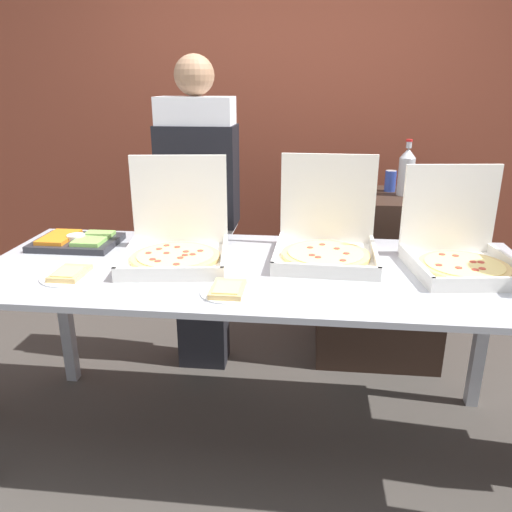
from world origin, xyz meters
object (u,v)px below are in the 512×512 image
at_px(pizza_box_near_right, 177,242).
at_px(paper_plate_front_left, 70,274).
at_px(soda_bottle, 406,171).
at_px(soda_can_silver, 341,185).
at_px(person_server_vest, 199,203).
at_px(paper_plate_front_right, 228,290).
at_px(veggie_tray, 77,241).
at_px(pizza_box_far_left, 326,240).
at_px(pizza_box_far_right, 460,252).
at_px(soda_can_colored, 390,181).

distance_m(pizza_box_near_right, paper_plate_front_left, 0.46).
distance_m(soda_bottle, soda_can_silver, 0.38).
height_order(paper_plate_front_left, person_server_vest, person_server_vest).
bearing_deg(paper_plate_front_left, pizza_box_near_right, 34.75).
distance_m(paper_plate_front_right, veggie_tray, 0.95).
height_order(pizza_box_near_right, soda_bottle, soda_bottle).
bearing_deg(pizza_box_far_left, paper_plate_front_left, -159.01).
xyz_separation_m(veggie_tray, soda_can_silver, (1.28, 0.69, 0.17)).
bearing_deg(pizza_box_far_left, soda_can_silver, 84.02).
height_order(paper_plate_front_right, soda_bottle, soda_bottle).
distance_m(pizza_box_far_right, paper_plate_front_right, 0.99).
bearing_deg(pizza_box_far_right, soda_can_silver, 111.61).
bearing_deg(soda_bottle, pizza_box_far_left, -120.79).
relative_size(soda_can_colored, person_server_vest, 0.07).
bearing_deg(pizza_box_far_right, pizza_box_near_right, 173.20).
bearing_deg(soda_can_colored, pizza_box_near_right, -136.95).
height_order(pizza_box_far_right, person_server_vest, person_server_vest).
bearing_deg(pizza_box_far_left, pizza_box_far_right, -7.51).
xyz_separation_m(pizza_box_far_left, soda_bottle, (0.46, 0.78, 0.19)).
height_order(pizza_box_far_right, paper_plate_front_left, pizza_box_far_right).
xyz_separation_m(pizza_box_far_left, pizza_box_far_right, (0.55, -0.09, -0.00)).
height_order(pizza_box_far_right, soda_can_colored, pizza_box_far_right).
xyz_separation_m(veggie_tray, soda_bottle, (1.65, 0.74, 0.24)).
relative_size(paper_plate_front_right, soda_can_silver, 1.67).
bearing_deg(soda_can_silver, soda_can_colored, 26.69).
height_order(soda_bottle, person_server_vest, person_server_vest).
relative_size(paper_plate_front_right, soda_can_colored, 1.67).
bearing_deg(person_server_vest, soda_bottle, -168.13).
xyz_separation_m(pizza_box_near_right, pizza_box_far_right, (1.21, 0.01, -0.00)).
xyz_separation_m(pizza_box_near_right, paper_plate_front_right, (0.28, -0.35, -0.06)).
xyz_separation_m(paper_plate_front_right, person_server_vest, (-0.32, 0.99, 0.10)).
relative_size(paper_plate_front_right, veggie_tray, 0.54).
height_order(pizza_box_near_right, soda_can_silver, pizza_box_near_right).
distance_m(pizza_box_far_right, paper_plate_front_left, 1.60).
distance_m(soda_can_silver, person_server_vest, 0.82).
xyz_separation_m(pizza_box_far_left, person_server_vest, (-0.69, 0.54, 0.03)).
distance_m(paper_plate_front_right, soda_can_colored, 1.55).
xyz_separation_m(soda_bottle, soda_can_colored, (-0.07, 0.10, -0.08)).
distance_m(paper_plate_front_left, person_server_vest, 0.96).
bearing_deg(soda_can_silver, pizza_box_far_left, -97.69).
height_order(pizza_box_far_left, veggie_tray, pizza_box_far_left).
height_order(pizza_box_near_right, pizza_box_far_right, pizza_box_near_right).
bearing_deg(person_server_vest, veggie_tray, 45.10).
bearing_deg(soda_can_colored, veggie_tray, -152.02).
distance_m(pizza_box_far_right, soda_can_silver, 0.94).
relative_size(pizza_box_near_right, person_server_vest, 0.28).
relative_size(soda_can_silver, person_server_vest, 0.07).
distance_m(pizza_box_far_left, soda_can_colored, 0.97).
xyz_separation_m(pizza_box_far_left, veggie_tray, (-1.18, 0.04, -0.06)).
relative_size(paper_plate_front_right, soda_bottle, 0.65).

